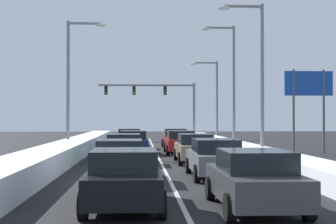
{
  "coord_description": "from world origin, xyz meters",
  "views": [
    {
      "loc": [
        -1.14,
        -6.43,
        2.31
      ],
      "look_at": [
        0.82,
        27.42,
        2.75
      ],
      "focal_mm": 53.29,
      "sensor_mm": 36.0,
      "label": 1
    }
  ],
  "objects_px": {
    "sedan_red_right_lane_fourth": "(180,142)",
    "sedan_black_center_lane_nearest": "(124,178)",
    "sedan_green_center_lane_third": "(124,148)",
    "traffic_light_gantry": "(160,96)",
    "sedan_charcoal_right_lane_nearest": "(254,179)",
    "street_lamp_right_mid": "(230,76)",
    "sedan_gray_right_lane_second": "(215,158)",
    "street_lamp_left_mid": "(73,75)",
    "sedan_silver_center_lane_fifth": "(130,138)",
    "street_lamp_right_far": "(213,94)",
    "street_lamp_right_near": "(256,67)",
    "sedan_tan_right_lane_third": "(195,148)",
    "sedan_maroon_right_lane_fifth": "(175,138)",
    "roadside_sign_right": "(309,92)",
    "sedan_navy_center_lane_fourth": "(134,142)",
    "sedan_white_center_lane_second": "(120,159)"
  },
  "relations": [
    {
      "from": "sedan_tan_right_lane_third",
      "to": "street_lamp_right_far",
      "type": "bearing_deg",
      "value": 79.05
    },
    {
      "from": "sedan_silver_center_lane_fifth",
      "to": "roadside_sign_right",
      "type": "relative_size",
      "value": 0.82
    },
    {
      "from": "sedan_white_center_lane_second",
      "to": "street_lamp_left_mid",
      "type": "xyz_separation_m",
      "value": [
        -3.73,
        14.99,
        4.5
      ]
    },
    {
      "from": "sedan_green_center_lane_third",
      "to": "traffic_light_gantry",
      "type": "height_order",
      "value": "traffic_light_gantry"
    },
    {
      "from": "sedan_tan_right_lane_third",
      "to": "sedan_silver_center_lane_fifth",
      "type": "xyz_separation_m",
      "value": [
        -3.65,
        13.0,
        0.0
      ]
    },
    {
      "from": "traffic_light_gantry",
      "to": "street_lamp_left_mid",
      "type": "height_order",
      "value": "street_lamp_left_mid"
    },
    {
      "from": "sedan_silver_center_lane_fifth",
      "to": "roadside_sign_right",
      "type": "distance_m",
      "value": 14.07
    },
    {
      "from": "sedan_silver_center_lane_fifth",
      "to": "street_lamp_right_far",
      "type": "height_order",
      "value": "street_lamp_right_far"
    },
    {
      "from": "sedan_charcoal_right_lane_nearest",
      "to": "street_lamp_left_mid",
      "type": "relative_size",
      "value": 0.51
    },
    {
      "from": "sedan_white_center_lane_second",
      "to": "roadside_sign_right",
      "type": "relative_size",
      "value": 0.82
    },
    {
      "from": "sedan_navy_center_lane_fourth",
      "to": "street_lamp_right_mid",
      "type": "relative_size",
      "value": 0.48
    },
    {
      "from": "sedan_maroon_right_lane_fifth",
      "to": "sedan_green_center_lane_third",
      "type": "bearing_deg",
      "value": -105.51
    },
    {
      "from": "sedan_white_center_lane_second",
      "to": "street_lamp_right_mid",
      "type": "bearing_deg",
      "value": 67.96
    },
    {
      "from": "sedan_charcoal_right_lane_nearest",
      "to": "sedan_white_center_lane_second",
      "type": "distance_m",
      "value": 7.34
    },
    {
      "from": "sedan_navy_center_lane_fourth",
      "to": "roadside_sign_right",
      "type": "xyz_separation_m",
      "value": [
        11.4,
        -0.71,
        3.25
      ]
    },
    {
      "from": "sedan_maroon_right_lane_fifth",
      "to": "traffic_light_gantry",
      "type": "height_order",
      "value": "traffic_light_gantry"
    },
    {
      "from": "sedan_maroon_right_lane_fifth",
      "to": "sedan_green_center_lane_third",
      "type": "xyz_separation_m",
      "value": [
        -3.58,
        -12.9,
        0.0
      ]
    },
    {
      "from": "street_lamp_right_mid",
      "to": "sedan_maroon_right_lane_fifth",
      "type": "bearing_deg",
      "value": 165.79
    },
    {
      "from": "street_lamp_right_far",
      "to": "traffic_light_gantry",
      "type": "bearing_deg",
      "value": 123.39
    },
    {
      "from": "street_lamp_right_near",
      "to": "street_lamp_right_far",
      "type": "xyz_separation_m",
      "value": [
        0.38,
        19.26,
        -0.57
      ]
    },
    {
      "from": "sedan_maroon_right_lane_fifth",
      "to": "sedan_black_center_lane_nearest",
      "type": "height_order",
      "value": "same"
    },
    {
      "from": "street_lamp_right_near",
      "to": "street_lamp_left_mid",
      "type": "distance_m",
      "value": 12.54
    },
    {
      "from": "sedan_red_right_lane_fourth",
      "to": "street_lamp_right_far",
      "type": "bearing_deg",
      "value": 73.48
    },
    {
      "from": "sedan_navy_center_lane_fourth",
      "to": "street_lamp_right_mid",
      "type": "distance_m",
      "value": 10.12
    },
    {
      "from": "sedan_red_right_lane_fourth",
      "to": "sedan_tan_right_lane_third",
      "type": "bearing_deg",
      "value": -88.24
    },
    {
      "from": "sedan_maroon_right_lane_fifth",
      "to": "sedan_black_center_lane_nearest",
      "type": "relative_size",
      "value": 1.0
    },
    {
      "from": "traffic_light_gantry",
      "to": "street_lamp_right_far",
      "type": "bearing_deg",
      "value": -56.61
    },
    {
      "from": "sedan_black_center_lane_nearest",
      "to": "traffic_light_gantry",
      "type": "relative_size",
      "value": 0.42
    },
    {
      "from": "sedan_green_center_lane_third",
      "to": "traffic_light_gantry",
      "type": "distance_m",
      "value": 29.14
    },
    {
      "from": "roadside_sign_right",
      "to": "traffic_light_gantry",
      "type": "bearing_deg",
      "value": 111.0
    },
    {
      "from": "street_lamp_right_mid",
      "to": "sedan_gray_right_lane_second",
      "type": "bearing_deg",
      "value": -102.12
    },
    {
      "from": "street_lamp_right_mid",
      "to": "roadside_sign_right",
      "type": "xyz_separation_m",
      "value": [
        4.12,
        -5.87,
        -1.52
      ]
    },
    {
      "from": "sedan_red_right_lane_fourth",
      "to": "sedan_black_center_lane_nearest",
      "type": "height_order",
      "value": "same"
    },
    {
      "from": "sedan_tan_right_lane_third",
      "to": "sedan_maroon_right_lane_fifth",
      "type": "distance_m",
      "value": 12.94
    },
    {
      "from": "sedan_navy_center_lane_fourth",
      "to": "street_lamp_right_far",
      "type": "relative_size",
      "value": 0.58
    },
    {
      "from": "sedan_red_right_lane_fourth",
      "to": "sedan_charcoal_right_lane_nearest",
      "type": "bearing_deg",
      "value": -89.41
    },
    {
      "from": "sedan_white_center_lane_second",
      "to": "traffic_light_gantry",
      "type": "relative_size",
      "value": 0.42
    },
    {
      "from": "traffic_light_gantry",
      "to": "street_lamp_right_near",
      "type": "distance_m",
      "value": 26.83
    },
    {
      "from": "sedan_maroon_right_lane_fifth",
      "to": "sedan_white_center_lane_second",
      "type": "distance_m",
      "value": 20.21
    },
    {
      "from": "sedan_maroon_right_lane_fifth",
      "to": "sedan_charcoal_right_lane_nearest",
      "type": "bearing_deg",
      "value": -89.79
    },
    {
      "from": "sedan_silver_center_lane_fifth",
      "to": "sedan_gray_right_lane_second",
      "type": "bearing_deg",
      "value": -79.24
    },
    {
      "from": "sedan_navy_center_lane_fourth",
      "to": "street_lamp_right_near",
      "type": "height_order",
      "value": "street_lamp_right_near"
    },
    {
      "from": "street_lamp_left_mid",
      "to": "roadside_sign_right",
      "type": "xyz_separation_m",
      "value": [
        15.49,
        -1.99,
        -1.25
      ]
    },
    {
      "from": "street_lamp_left_mid",
      "to": "sedan_charcoal_right_lane_nearest",
      "type": "bearing_deg",
      "value": -71.01
    },
    {
      "from": "street_lamp_left_mid",
      "to": "sedan_maroon_right_lane_fifth",
      "type": "bearing_deg",
      "value": 34.09
    },
    {
      "from": "sedan_red_right_lane_fourth",
      "to": "sedan_maroon_right_lane_fifth",
      "type": "bearing_deg",
      "value": 88.97
    },
    {
      "from": "sedan_tan_right_lane_third",
      "to": "street_lamp_right_far",
      "type": "height_order",
      "value": "street_lamp_right_far"
    },
    {
      "from": "street_lamp_right_near",
      "to": "street_lamp_left_mid",
      "type": "height_order",
      "value": "street_lamp_left_mid"
    },
    {
      "from": "street_lamp_right_near",
      "to": "street_lamp_right_far",
      "type": "distance_m",
      "value": 19.27
    },
    {
      "from": "sedan_silver_center_lane_fifth",
      "to": "street_lamp_right_mid",
      "type": "height_order",
      "value": "street_lamp_right_mid"
    }
  ]
}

